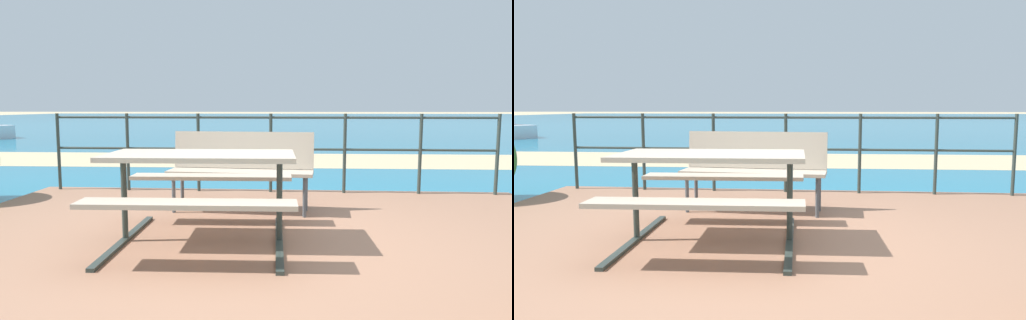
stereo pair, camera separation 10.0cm
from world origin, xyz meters
The scene contains 7 objects.
ground_plane centered at (0.00, 0.00, 0.00)m, with size 240.00×240.00×0.00m, color tan.
patio_paving centered at (0.00, 0.00, 0.03)m, with size 6.40×5.20×0.06m, color #996B51.
sea_water centered at (0.00, 40.00, 0.01)m, with size 90.00×90.00×0.01m, color teal.
beach_strip centered at (0.00, 6.68, 0.01)m, with size 54.00×2.87×0.01m, color tan.
picnic_table centered at (-0.49, 0.05, 0.64)m, with size 1.60×1.58×0.76m.
park_bench centered at (-0.28, 1.29, 0.59)m, with size 1.60×0.55×0.87m.
railing_fence centered at (0.00, 2.43, 0.71)m, with size 5.94×0.04×1.06m.
Camera 1 is at (0.24, -3.71, 1.20)m, focal length 32.20 mm.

